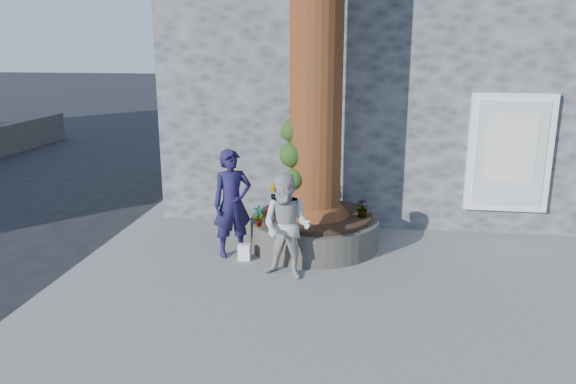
# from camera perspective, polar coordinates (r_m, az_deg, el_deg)

# --- Properties ---
(ground) EXTENTS (120.00, 120.00, 0.00)m
(ground) POSITION_cam_1_polar(r_m,az_deg,el_deg) (8.59, -4.14, -10.47)
(ground) COLOR black
(ground) RESTS_ON ground
(pavement) EXTENTS (9.00, 8.00, 0.12)m
(pavement) POSITION_cam_1_polar(r_m,az_deg,el_deg) (9.30, 6.36, -8.06)
(pavement) COLOR slate
(pavement) RESTS_ON ground
(yellow_line) EXTENTS (0.10, 30.00, 0.01)m
(yellow_line) POSITION_cam_1_polar(r_m,az_deg,el_deg) (10.48, -19.52, -6.50)
(yellow_line) COLOR yellow
(yellow_line) RESTS_ON ground
(stone_shop) EXTENTS (10.30, 8.30, 6.30)m
(stone_shop) POSITION_cam_1_polar(r_m,az_deg,el_deg) (14.79, 11.68, 12.61)
(stone_shop) COLOR #434547
(stone_shop) RESTS_ON ground
(planter) EXTENTS (2.30, 2.30, 0.60)m
(planter) POSITION_cam_1_polar(r_m,az_deg,el_deg) (10.15, 2.69, -3.86)
(planter) COLOR black
(planter) RESTS_ON pavement
(man) EXTENTS (0.81, 0.72, 1.85)m
(man) POSITION_cam_1_polar(r_m,az_deg,el_deg) (9.54, -5.69, -1.17)
(man) COLOR #18153B
(man) RESTS_ON pavement
(woman) EXTENTS (0.94, 0.81, 1.65)m
(woman) POSITION_cam_1_polar(r_m,az_deg,el_deg) (8.63, -0.14, -3.53)
(woman) COLOR #ABA9A4
(woman) RESTS_ON pavement
(shopping_bag) EXTENTS (0.20, 0.13, 0.28)m
(shopping_bag) POSITION_cam_1_polar(r_m,az_deg,el_deg) (9.54, -4.48, -6.11)
(shopping_bag) COLOR white
(shopping_bag) RESTS_ON pavement
(plant_a) EXTENTS (0.22, 0.19, 0.36)m
(plant_a) POSITION_cam_1_polar(r_m,az_deg,el_deg) (9.32, -3.02, -2.43)
(plant_a) COLOR gray
(plant_a) RESTS_ON planter
(plant_b) EXTENTS (0.29, 0.28, 0.38)m
(plant_b) POSITION_cam_1_polar(r_m,az_deg,el_deg) (10.66, -1.42, -0.15)
(plant_b) COLOR gray
(plant_b) RESTS_ON planter
(plant_c) EXTENTS (0.23, 0.23, 0.33)m
(plant_c) POSITION_cam_1_polar(r_m,az_deg,el_deg) (9.89, 7.58, -1.62)
(plant_c) COLOR gray
(plant_c) RESTS_ON planter
(plant_d) EXTENTS (0.27, 0.29, 0.27)m
(plant_d) POSITION_cam_1_polar(r_m,az_deg,el_deg) (9.91, 7.57, -1.76)
(plant_d) COLOR gray
(plant_d) RESTS_ON planter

